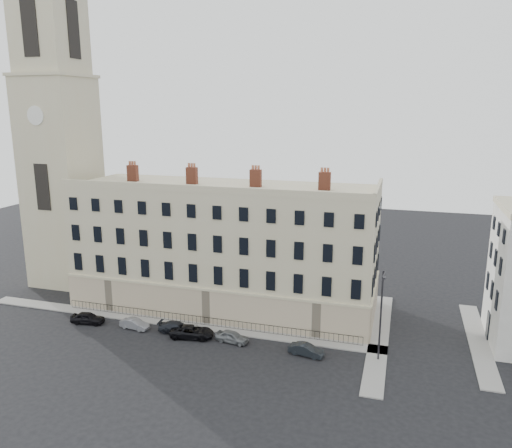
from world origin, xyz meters
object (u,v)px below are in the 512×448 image
Objects in this scene: car_c at (177,327)px; car_e at (232,337)px; car_f at (306,350)px; car_a at (88,318)px; car_b at (135,324)px; car_d at (192,332)px; streetlamp at (381,312)px.

car_e is (6.54, -0.43, 0.02)m from car_c.
car_e is 1.02× the size of car_f.
car_c is 14.57m from car_f.
car_a is 1.08× the size of car_f.
car_e is at bearing 95.34° from car_f.
car_d is at bearing -84.23° from car_b.
car_a is 0.94× the size of car_c.
streetlamp is (14.89, 0.35, 4.46)m from car_e.
streetlamp is (21.43, -0.08, 4.48)m from car_c.
car_f is at bearing -99.18° from car_a.
car_b is 6.99m from car_d.
car_b is at bearing 97.88° from car_f.
car_c is 6.55m from car_e.
car_b is 19.45m from car_f.
car_e is 15.55m from streetlamp.
streetlamp reaches higher than car_b.
car_e reaches higher than car_f.
car_a is at bearing 98.76° from car_e.
car_f is at bearing -98.77° from car_c.
car_d is (12.82, 0.11, -0.00)m from car_a.
car_a is 5.84m from car_b.
car_b is (5.83, 0.27, -0.09)m from car_a.
car_b is 0.95× the size of car_e.
car_c is 1.15× the size of car_f.
car_d reaches higher than car_e.
car_c is 0.44× the size of streetlamp.
car_f is 0.38× the size of streetlamp.
car_a reaches higher than car_f.
car_e is (17.29, 0.30, -0.04)m from car_a.
car_a is at bearing 89.10° from car_c.
car_d is 19.87m from streetlamp.
car_b is 4.94m from car_c.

